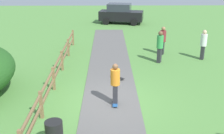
# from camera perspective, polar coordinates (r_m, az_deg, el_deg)

# --- Properties ---
(ground_plane) EXTENTS (60.00, 60.00, 0.00)m
(ground_plane) POSITION_cam_1_polar(r_m,az_deg,el_deg) (12.04, -0.27, -7.02)
(ground_plane) COLOR #568E42
(asphalt_path) EXTENTS (2.40, 28.00, 0.02)m
(asphalt_path) POSITION_cam_1_polar(r_m,az_deg,el_deg) (12.03, -0.27, -6.98)
(asphalt_path) COLOR #605E5B
(asphalt_path) RESTS_ON ground_plane
(wooden_fence) EXTENTS (0.12, 18.12, 1.10)m
(wooden_fence) POSITION_cam_1_polar(r_m,az_deg,el_deg) (12.01, -12.81, -4.09)
(wooden_fence) COLOR olive
(wooden_fence) RESTS_ON ground_plane
(trash_bin) EXTENTS (0.56, 0.56, 0.90)m
(trash_bin) POSITION_cam_1_polar(r_m,az_deg,el_deg) (9.28, -11.55, -13.16)
(trash_bin) COLOR black
(trash_bin) RESTS_ON ground_plane
(skater_riding) EXTENTS (0.39, 0.81, 1.76)m
(skater_riding) POSITION_cam_1_polar(r_m,az_deg,el_deg) (11.42, 0.65, -3.05)
(skater_riding) COLOR #265999
(skater_riding) RESTS_ON asphalt_path
(skateboard_loose) EXTENTS (0.71, 0.71, 0.08)m
(skateboard_loose) POSITION_cam_1_polar(r_m,az_deg,el_deg) (14.33, 1.09, -2.08)
(skateboard_loose) COLOR black
(skateboard_loose) RESTS_ON asphalt_path
(bystander_maroon) EXTENTS (0.50, 0.50, 1.80)m
(bystander_maroon) POSITION_cam_1_polar(r_m,az_deg,el_deg) (18.36, 10.20, 5.55)
(bystander_maroon) COLOR #2D2D33
(bystander_maroon) RESTS_ON ground_plane
(bystander_white) EXTENTS (0.52, 0.52, 1.82)m
(bystander_white) POSITION_cam_1_polar(r_m,az_deg,el_deg) (17.92, 17.94, 4.57)
(bystander_white) COLOR #2D2D33
(bystander_white) RESTS_ON ground_plane
(bystander_green) EXTENTS (0.51, 0.51, 1.89)m
(bystander_green) POSITION_cam_1_polar(r_m,az_deg,el_deg) (16.70, 9.62, 4.36)
(bystander_green) COLOR #2D2D33
(bystander_green) RESTS_ON ground_plane
(parked_car_black) EXTENTS (4.45, 2.60, 1.92)m
(parked_car_black) POSITION_cam_1_polar(r_m,az_deg,el_deg) (28.06, 1.76, 10.69)
(parked_car_black) COLOR black
(parked_car_black) RESTS_ON ground_plane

